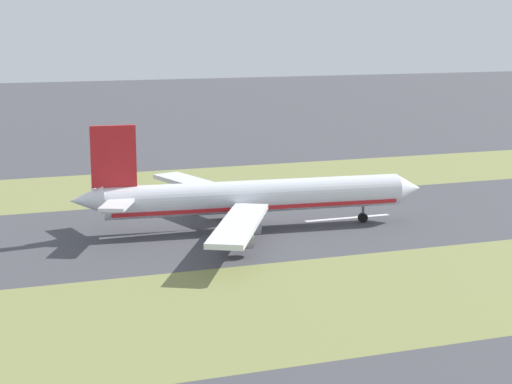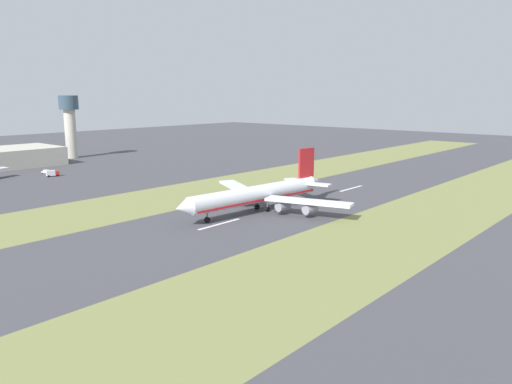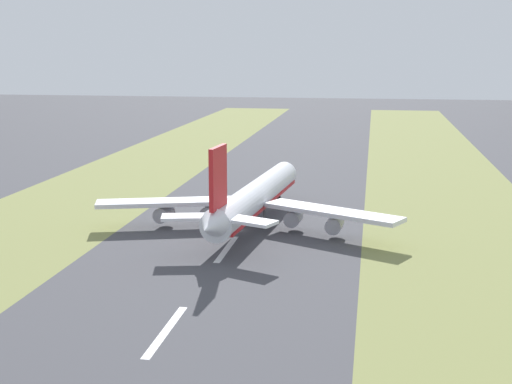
{
  "view_description": "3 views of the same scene",
  "coord_description": "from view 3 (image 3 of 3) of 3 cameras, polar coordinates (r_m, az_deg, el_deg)",
  "views": [
    {
      "loc": [
        149.06,
        -45.87,
        38.49
      ],
      "look_at": [
        2.29,
        5.75,
        7.0
      ],
      "focal_mm": 60.0,
      "sensor_mm": 36.0,
      "label": 1
    },
    {
      "loc": [
        -108.12,
        132.06,
        39.93
      ],
      "look_at": [
        2.29,
        5.75,
        7.0
      ],
      "focal_mm": 35.0,
      "sensor_mm": 36.0,
      "label": 2
    },
    {
      "loc": [
        26.38,
        -140.39,
        36.99
      ],
      "look_at": [
        2.29,
        5.75,
        7.0
      ],
      "focal_mm": 50.0,
      "sensor_mm": 36.0,
      "label": 3
    }
  ],
  "objects": [
    {
      "name": "ground_plane",
      "position": [
        147.56,
        -1.24,
        -3.07
      ],
      "size": [
        800.0,
        800.0,
        0.0
      ],
      "primitive_type": "plane",
      "color": "#424247"
    },
    {
      "name": "grass_median_east",
      "position": [
        146.37,
        16.39,
        -3.67
      ],
      "size": [
        40.0,
        600.0,
        0.01
      ],
      "primitive_type": "cube",
      "color": "olive",
      "rests_on": "ground"
    },
    {
      "name": "centreline_dash_far",
      "position": [
        172.24,
        0.33,
        -0.95
      ],
      "size": [
        1.2,
        18.0,
        0.01
      ],
      "primitive_type": "cube",
      "color": "silver",
      "rests_on": "ground"
    },
    {
      "name": "centreline_dash_mid",
      "position": [
        134.07,
        -2.36,
        -4.58
      ],
      "size": [
        1.2,
        18.0,
        0.01
      ],
      "primitive_type": "cube",
      "color": "silver",
      "rests_on": "ground"
    },
    {
      "name": "grass_median_west",
      "position": [
        161.78,
        -17.12,
        -2.29
      ],
      "size": [
        40.0,
        600.0,
        0.01
      ],
      "primitive_type": "cube",
      "color": "olive",
      "rests_on": "ground"
    },
    {
      "name": "centreline_dash_near",
      "position": [
        97.38,
        -7.22,
        -10.97
      ],
      "size": [
        1.2,
        18.0,
        0.01
      ],
      "primitive_type": "cube",
      "color": "silver",
      "rests_on": "ground"
    },
    {
      "name": "airplane_main_jet",
      "position": [
        149.51,
        -0.19,
        -0.51
      ],
      "size": [
        63.84,
        67.22,
        20.2
      ],
      "color": "silver",
      "rests_on": "ground"
    }
  ]
}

